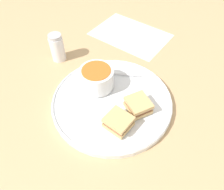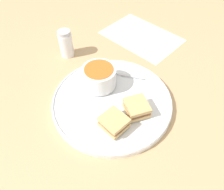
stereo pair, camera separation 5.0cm
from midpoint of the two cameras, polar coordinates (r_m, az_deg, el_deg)
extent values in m
plane|color=tan|center=(0.65, -2.22, -2.34)|extent=(2.40, 2.40, 0.00)
cylinder|color=white|center=(0.64, -2.24, -1.85)|extent=(0.35, 0.35, 0.02)
torus|color=white|center=(0.64, -2.27, -1.27)|extent=(0.35, 0.35, 0.01)
cylinder|color=white|center=(0.67, -5.72, 2.81)|extent=(0.06, 0.06, 0.01)
cylinder|color=white|center=(0.65, -5.91, 4.47)|extent=(0.10, 0.10, 0.06)
cylinder|color=orange|center=(0.63, -6.12, 6.37)|extent=(0.09, 0.09, 0.01)
cube|color=silver|center=(0.70, 1.49, 5.26)|extent=(0.07, 0.07, 0.00)
ellipsoid|color=silver|center=(0.70, -3.37, 5.82)|extent=(0.04, 0.04, 0.01)
cube|color=tan|center=(0.57, -0.87, -7.74)|extent=(0.07, 0.07, 0.01)
cube|color=brown|center=(0.57, -0.88, -7.15)|extent=(0.07, 0.07, 0.01)
cube|color=tan|center=(0.56, -0.89, -6.54)|extent=(0.07, 0.07, 0.01)
cube|color=tan|center=(0.61, 4.45, -3.38)|extent=(0.07, 0.08, 0.01)
cube|color=brown|center=(0.60, 4.51, -2.76)|extent=(0.07, 0.07, 0.01)
cube|color=tan|center=(0.59, 4.57, -2.13)|extent=(0.07, 0.08, 0.01)
cylinder|color=silver|center=(0.80, -15.86, 11.48)|extent=(0.05, 0.05, 0.09)
cylinder|color=#B7B7BC|center=(0.77, -16.65, 14.37)|extent=(0.04, 0.04, 0.01)
cube|color=white|center=(0.91, 3.19, 15.43)|extent=(0.27, 0.33, 0.00)
camera|label=1|loc=(0.03, -92.33, -2.72)|focal=35.00mm
camera|label=2|loc=(0.03, 87.67, 2.72)|focal=35.00mm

